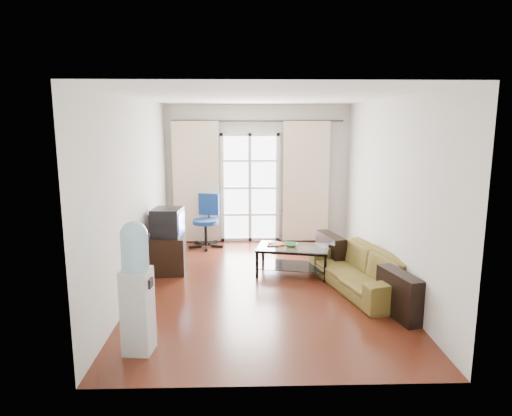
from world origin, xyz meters
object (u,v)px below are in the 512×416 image
at_px(water_cooler, 137,285).
at_px(sofa, 360,270).
at_px(task_chair, 206,232).
at_px(tv_stand, 168,252).
at_px(crt_tv, 166,222).
at_px(coffee_table, 293,256).

bearing_deg(water_cooler, sofa, 39.33).
bearing_deg(water_cooler, task_chair, 91.64).
distance_m(tv_stand, crt_tv, 0.52).
bearing_deg(coffee_table, tv_stand, 172.45).
bearing_deg(coffee_table, sofa, -36.93).
bearing_deg(crt_tv, coffee_table, 0.48).
bearing_deg(sofa, coffee_table, -141.15).
bearing_deg(tv_stand, crt_tv, -92.67).
bearing_deg(task_chair, sofa, -31.07).
height_order(tv_stand, crt_tv, crt_tv).
xyz_separation_m(coffee_table, tv_stand, (-1.99, 0.26, 0.01)).
bearing_deg(water_cooler, coffee_table, 59.33).
bearing_deg(sofa, crt_tv, -120.81).
xyz_separation_m(task_chair, water_cooler, (-0.39, -4.06, 0.43)).
bearing_deg(crt_tv, tv_stand, 97.35).
distance_m(coffee_table, water_cooler, 3.08).
distance_m(task_chair, water_cooler, 4.10).
bearing_deg(tv_stand, water_cooler, -91.59).
distance_m(coffee_table, crt_tv, 2.06).
xyz_separation_m(sofa, crt_tv, (-2.87, 0.86, 0.53)).
bearing_deg(coffee_table, water_cooler, -127.74).
bearing_deg(water_cooler, crt_tv, 99.68).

